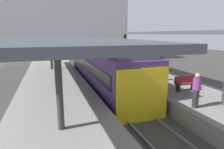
{
  "coord_description": "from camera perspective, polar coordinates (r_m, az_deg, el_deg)",
  "views": [
    {
      "loc": [
        -4.1,
        -11.5,
        4.34
      ],
      "look_at": [
        0.05,
        0.89,
        1.58
      ],
      "focal_mm": 30.88,
      "sensor_mm": 36.0,
      "label": 1
    }
  ],
  "objects": [
    {
      "name": "platform_left",
      "position": [
        12.13,
        -16.26,
        -7.01
      ],
      "size": [
        4.4,
        28.0,
        1.0
      ],
      "primitive_type": "cube",
      "color": "gray",
      "rests_on": "ground_plane"
    },
    {
      "name": "station_building_backdrop",
      "position": [
        31.68,
        -13.28,
        13.72
      ],
      "size": [
        18.0,
        6.0,
        11.0
      ],
      "primitive_type": "cube",
      "color": "#B7B2B7",
      "rests_on": "ground_plane"
    },
    {
      "name": "ground_plane",
      "position": [
        12.96,
        1.04,
        -7.63
      ],
      "size": [
        80.0,
        80.0,
        0.0
      ],
      "primitive_type": "plane",
      "color": "#383835"
    },
    {
      "name": "commuter_train",
      "position": [
        15.42,
        -2.83,
        2.17
      ],
      "size": [
        2.78,
        13.93,
        3.1
      ],
      "color": "#472D6B",
      "rests_on": "track_ballast"
    },
    {
      "name": "platform_bench",
      "position": [
        12.38,
        20.86,
        -2.29
      ],
      "size": [
        1.4,
        0.41,
        0.86
      ],
      "color": "black",
      "rests_on": "platform_right"
    },
    {
      "name": "platform_sign",
      "position": [
        12.1,
        12.81,
        3.49
      ],
      "size": [
        0.9,
        0.08,
        2.21
      ],
      "color": "#262628",
      "rests_on": "platform_right"
    },
    {
      "name": "platform_right",
      "position": [
        14.47,
        15.41,
        -3.89
      ],
      "size": [
        4.4,
        28.0,
        1.0
      ],
      "primitive_type": "cube",
      "color": "gray",
      "rests_on": "ground_plane"
    },
    {
      "name": "rail_near_side",
      "position": [
        12.66,
        -2.05,
        -6.82
      ],
      "size": [
        0.08,
        28.0,
        0.14
      ],
      "primitive_type": "cube",
      "color": "slate",
      "rests_on": "track_ballast"
    },
    {
      "name": "passenger_mid_platform",
      "position": [
        9.57,
        23.7,
        -4.23
      ],
      "size": [
        0.36,
        0.36,
        1.62
      ],
      "color": "#232328",
      "rests_on": "platform_right"
    },
    {
      "name": "rail_far_side",
      "position": [
        13.12,
        4.02,
        -6.16
      ],
      "size": [
        0.08,
        28.0,
        0.14
      ],
      "primitive_type": "cube",
      "color": "slate",
      "rests_on": "track_ballast"
    },
    {
      "name": "canopy_left",
      "position": [
        12.91,
        -17.47,
        10.19
      ],
      "size": [
        4.18,
        21.0,
        3.18
      ],
      "color": "#333335",
      "rests_on": "platform_left"
    },
    {
      "name": "track_ballast",
      "position": [
        12.93,
        1.04,
        -7.21
      ],
      "size": [
        3.2,
        28.0,
        0.2
      ],
      "primitive_type": "cube",
      "color": "#423F3D",
      "rests_on": "ground_plane"
    },
    {
      "name": "passenger_far_end",
      "position": [
        13.83,
        11.37,
        1.63
      ],
      "size": [
        0.36,
        0.36,
        1.77
      ],
      "color": "navy",
      "rests_on": "platform_right"
    },
    {
      "name": "passenger_near_bench",
      "position": [
        15.63,
        9.97,
        2.59
      ],
      "size": [
        0.36,
        0.36,
        1.64
      ],
      "color": "#998460",
      "rests_on": "platform_right"
    },
    {
      "name": "canopy_right",
      "position": [
        15.13,
        13.23,
        11.66
      ],
      "size": [
        4.18,
        21.0,
        3.47
      ],
      "color": "#333335",
      "rests_on": "platform_right"
    }
  ]
}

